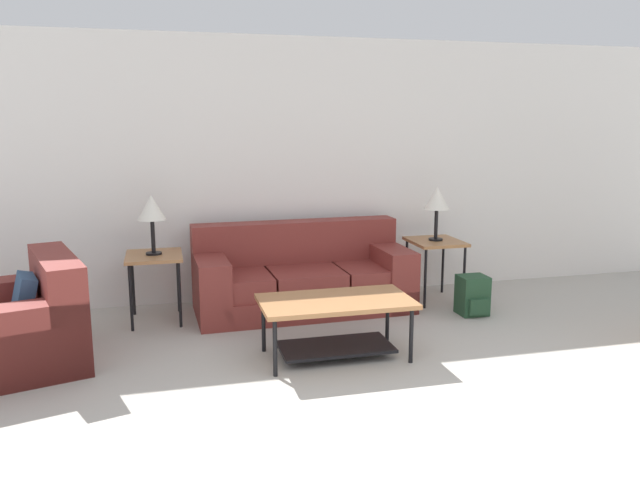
# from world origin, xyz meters

# --- Properties ---
(wall_back) EXTENTS (8.76, 0.06, 2.60)m
(wall_back) POSITION_xyz_m (0.00, 3.81, 1.30)
(wall_back) COLOR white
(wall_back) RESTS_ON ground_plane
(couch) EXTENTS (2.05, 0.92, 0.82)m
(couch) POSITION_xyz_m (-0.09, 3.27, 0.30)
(couch) COLOR maroon
(couch) RESTS_ON ground_plane
(armchair) EXTENTS (1.25, 1.34, 0.80)m
(armchair) POSITION_xyz_m (-2.45, 2.45, 0.29)
(armchair) COLOR maroon
(armchair) RESTS_ON ground_plane
(coffee_table) EXTENTS (1.15, 0.63, 0.46)m
(coffee_table) POSITION_xyz_m (-0.11, 2.00, 0.34)
(coffee_table) COLOR #A87042
(coffee_table) RESTS_ON ground_plane
(side_table_left) EXTENTS (0.49, 0.56, 0.62)m
(side_table_left) POSITION_xyz_m (-1.45, 3.25, 0.55)
(side_table_left) COLOR #A87042
(side_table_left) RESTS_ON ground_plane
(side_table_right) EXTENTS (0.49, 0.56, 0.62)m
(side_table_right) POSITION_xyz_m (1.27, 3.25, 0.55)
(side_table_right) COLOR #A87042
(side_table_right) RESTS_ON ground_plane
(table_lamp_left) EXTENTS (0.25, 0.25, 0.53)m
(table_lamp_left) POSITION_xyz_m (-1.45, 3.25, 1.02)
(table_lamp_left) COLOR black
(table_lamp_left) RESTS_ON side_table_left
(table_lamp_right) EXTENTS (0.25, 0.25, 0.53)m
(table_lamp_right) POSITION_xyz_m (1.27, 3.25, 1.02)
(table_lamp_right) COLOR black
(table_lamp_right) RESTS_ON side_table_right
(backpack) EXTENTS (0.26, 0.31, 0.37)m
(backpack) POSITION_xyz_m (1.42, 2.72, 0.18)
(backpack) COLOR #23472D
(backpack) RESTS_ON ground_plane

